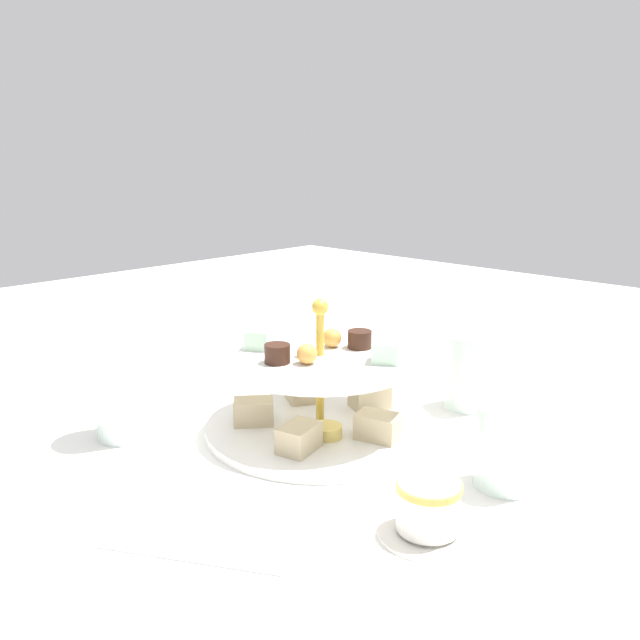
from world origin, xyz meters
TOP-DOWN VIEW (x-y plane):
  - ground_plane at (0.00, 0.00)m, footprint 2.40×2.40m
  - tiered_serving_stand at (0.00, -0.00)m, footprint 0.28×0.28m
  - water_glass_tall_right at (-0.16, -0.17)m, footprint 0.07×0.07m
  - water_glass_short_left at (0.23, 0.03)m, footprint 0.06×0.06m
  - teacup_with_saucer at (0.23, -0.10)m, footprint 0.09×0.09m
  - butter_knife_left at (-0.24, 0.15)m, footprint 0.09×0.16m
  - butter_knife_right at (0.10, -0.27)m, footprint 0.15×0.10m
  - water_glass_mid_back at (0.09, 0.19)m, footprint 0.06×0.06m

SIDE VIEW (x-z plane):
  - ground_plane at x=0.00m, z-range 0.00..0.00m
  - butter_knife_left at x=-0.24m, z-range 0.00..0.00m
  - butter_knife_right at x=0.10m, z-range 0.00..0.00m
  - teacup_with_saucer at x=0.23m, z-range 0.00..0.05m
  - water_glass_short_left at x=0.23m, z-range 0.00..0.08m
  - tiered_serving_stand at x=0.00m, z-range -0.04..0.13m
  - water_glass_mid_back at x=0.09m, z-range 0.00..0.10m
  - water_glass_tall_right at x=-0.16m, z-range 0.00..0.13m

